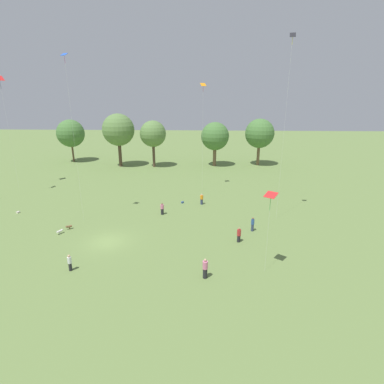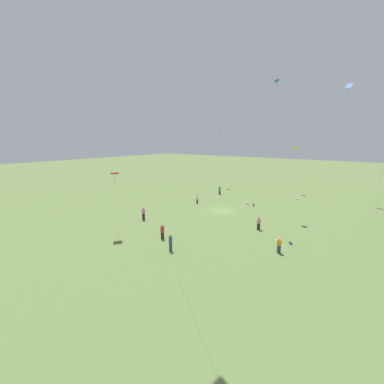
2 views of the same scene
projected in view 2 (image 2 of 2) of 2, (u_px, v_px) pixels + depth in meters
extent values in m
plane|color=olive|center=(221.00, 210.00, 41.58)|extent=(240.00, 240.00, 0.00)
cylinder|color=#232328|center=(144.00, 216.00, 36.76)|extent=(0.45, 0.45, 0.92)
cylinder|color=pink|center=(143.00, 211.00, 36.59)|extent=(0.53, 0.53, 0.73)
sphere|color=tan|center=(143.00, 208.00, 36.49)|extent=(0.24, 0.24, 0.24)
cylinder|color=#232328|center=(220.00, 192.00, 53.68)|extent=(0.42, 0.42, 0.76)
cylinder|color=#4C9956|center=(220.00, 189.00, 53.53)|extent=(0.50, 0.50, 0.72)
sphere|color=brown|center=(220.00, 187.00, 53.43)|extent=(0.24, 0.24, 0.24)
cylinder|color=#232328|center=(259.00, 226.00, 32.74)|extent=(0.41, 0.41, 0.84)
cylinder|color=pink|center=(259.00, 221.00, 32.59)|extent=(0.48, 0.48, 0.57)
sphere|color=brown|center=(259.00, 218.00, 32.51)|extent=(0.24, 0.24, 0.24)
cylinder|color=#333D5B|center=(279.00, 249.00, 26.03)|extent=(0.50, 0.50, 0.82)
cylinder|color=orange|center=(279.00, 242.00, 25.89)|extent=(0.58, 0.58, 0.58)
sphere|color=beige|center=(280.00, 239.00, 25.81)|extent=(0.24, 0.24, 0.24)
cylinder|color=#333D5B|center=(171.00, 247.00, 26.48)|extent=(0.41, 0.41, 0.86)
cylinder|color=#2D5193|center=(170.00, 240.00, 26.33)|extent=(0.48, 0.48, 0.65)
sphere|color=brown|center=(170.00, 236.00, 26.24)|extent=(0.24, 0.24, 0.24)
cylinder|color=#232328|center=(197.00, 201.00, 46.18)|extent=(0.34, 0.34, 0.76)
cylinder|color=white|center=(197.00, 197.00, 46.04)|extent=(0.40, 0.40, 0.62)
sphere|color=tan|center=(197.00, 195.00, 45.95)|extent=(0.24, 0.24, 0.24)
cylinder|color=#232328|center=(162.00, 235.00, 29.72)|extent=(0.52, 0.52, 0.77)
cylinder|color=#B72D2D|center=(162.00, 229.00, 29.57)|extent=(0.61, 0.61, 0.71)
sphere|color=#A87A56|center=(162.00, 226.00, 29.48)|extent=(0.24, 0.24, 0.24)
cube|color=blue|center=(349.00, 86.00, 46.97)|extent=(0.98, 1.26, 0.89)
cylinder|color=green|center=(348.00, 92.00, 47.21)|extent=(0.04, 0.04, 1.63)
cylinder|color=silver|center=(342.00, 144.00, 49.10)|extent=(0.01, 0.01, 20.94)
cube|color=red|center=(115.00, 173.00, 30.23)|extent=(1.33, 1.32, 0.34)
cylinder|color=green|center=(115.00, 181.00, 30.40)|extent=(0.04, 0.04, 1.12)
cylinder|color=silver|center=(117.00, 204.00, 30.98)|extent=(0.01, 0.01, 7.38)
cylinder|color=silver|center=(177.00, 145.00, 18.97)|extent=(0.01, 0.01, 21.90)
cube|color=red|center=(221.00, 130.00, 61.93)|extent=(1.23, 1.19, 0.48)
cylinder|color=#E54C99|center=(221.00, 133.00, 62.11)|extent=(0.04, 0.04, 1.25)
cylinder|color=silver|center=(220.00, 158.00, 63.31)|extent=(0.01, 0.01, 13.59)
cube|color=blue|center=(277.00, 81.00, 38.08)|extent=(0.81, 0.76, 0.33)
cylinder|color=#E54C99|center=(277.00, 85.00, 38.20)|extent=(0.04, 0.04, 0.76)
cylinder|color=silver|center=(273.00, 148.00, 40.09)|extent=(0.01, 0.01, 19.85)
cube|color=yellow|center=(294.00, 148.00, 54.25)|extent=(0.87, 0.98, 0.56)
cylinder|color=yellow|center=(294.00, 151.00, 54.39)|extent=(0.04, 0.04, 0.89)
cylinder|color=silver|center=(293.00, 170.00, 55.21)|extent=(0.01, 0.01, 9.47)
cylinder|color=silver|center=(382.00, 175.00, 20.03)|extent=(0.01, 0.01, 17.23)
cylinder|color=silver|center=(384.00, 152.00, 45.69)|extent=(0.01, 0.01, 18.28)
cylinder|color=silver|center=(247.00, 202.00, 45.46)|extent=(0.51, 0.67, 0.26)
sphere|color=silver|center=(248.00, 203.00, 45.11)|extent=(0.23, 0.23, 0.23)
cylinder|color=silver|center=(247.00, 204.00, 45.50)|extent=(0.12, 0.12, 0.20)
cylinder|color=brown|center=(253.00, 204.00, 44.15)|extent=(0.57, 0.53, 0.27)
sphere|color=brown|center=(253.00, 203.00, 44.48)|extent=(0.25, 0.25, 0.25)
cylinder|color=brown|center=(253.00, 206.00, 44.20)|extent=(0.12, 0.12, 0.21)
cube|color=beige|center=(298.00, 199.00, 48.82)|extent=(0.40, 0.49, 0.21)
cube|color=#33518C|center=(291.00, 243.00, 28.17)|extent=(0.41, 0.42, 0.28)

